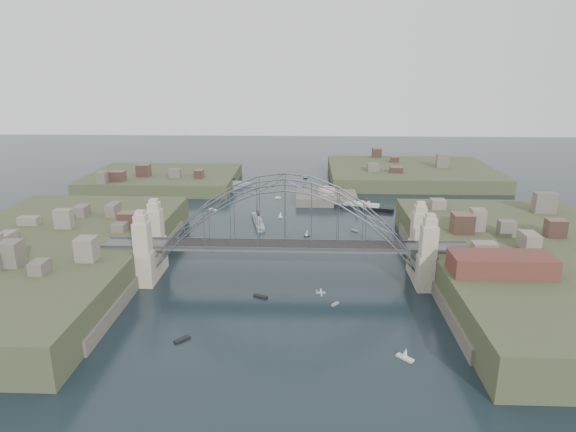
{
  "coord_description": "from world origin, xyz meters",
  "views": [
    {
      "loc": [
        5.0,
        -110.08,
        48.25
      ],
      "look_at": [
        0.0,
        18.0,
        10.0
      ],
      "focal_mm": 31.68,
      "sensor_mm": 36.0,
      "label": 1
    }
  ],
  "objects_px": {
    "bridge": "(285,229)",
    "naval_cruiser_near": "(258,221)",
    "wharf_shed": "(501,264)",
    "fort_island": "(326,203)",
    "ocean_liner": "(361,207)",
    "naval_cruiser_far": "(233,187)"
  },
  "relations": [
    {
      "from": "fort_island",
      "to": "naval_cruiser_near",
      "type": "xyz_separation_m",
      "value": [
        -22.46,
        -27.15,
        1.18
      ]
    },
    {
      "from": "fort_island",
      "to": "ocean_liner",
      "type": "height_order",
      "value": "fort_island"
    },
    {
      "from": "ocean_liner",
      "to": "bridge",
      "type": "bearing_deg",
      "value": -111.48
    },
    {
      "from": "bridge",
      "to": "naval_cruiser_far",
      "type": "height_order",
      "value": "bridge"
    },
    {
      "from": "naval_cruiser_far",
      "to": "ocean_liner",
      "type": "xyz_separation_m",
      "value": [
        49.13,
        -28.29,
        -0.08
      ]
    },
    {
      "from": "wharf_shed",
      "to": "ocean_liner",
      "type": "relative_size",
      "value": 0.9
    },
    {
      "from": "bridge",
      "to": "ocean_liner",
      "type": "xyz_separation_m",
      "value": [
        23.91,
        60.77,
        -11.47
      ]
    },
    {
      "from": "bridge",
      "to": "fort_island",
      "type": "bearing_deg",
      "value": 80.27
    },
    {
      "from": "naval_cruiser_far",
      "to": "ocean_liner",
      "type": "height_order",
      "value": "naval_cruiser_far"
    },
    {
      "from": "fort_island",
      "to": "naval_cruiser_far",
      "type": "bearing_deg",
      "value": 152.89
    },
    {
      "from": "bridge",
      "to": "naval_cruiser_near",
      "type": "xyz_separation_m",
      "value": [
        -10.46,
        42.85,
        -11.49
      ]
    },
    {
      "from": "bridge",
      "to": "fort_island",
      "type": "xyz_separation_m",
      "value": [
        12.0,
        70.0,
        -12.66
      ]
    },
    {
      "from": "wharf_shed",
      "to": "ocean_liner",
      "type": "height_order",
      "value": "wharf_shed"
    },
    {
      "from": "bridge",
      "to": "wharf_shed",
      "type": "height_order",
      "value": "bridge"
    },
    {
      "from": "fort_island",
      "to": "wharf_shed",
      "type": "height_order",
      "value": "wharf_shed"
    },
    {
      "from": "bridge",
      "to": "naval_cruiser_near",
      "type": "relative_size",
      "value": 4.65
    },
    {
      "from": "bridge",
      "to": "naval_cruiser_far",
      "type": "bearing_deg",
      "value": 105.81
    },
    {
      "from": "wharf_shed",
      "to": "naval_cruiser_far",
      "type": "height_order",
      "value": "wharf_shed"
    },
    {
      "from": "ocean_liner",
      "to": "wharf_shed",
      "type": "bearing_deg",
      "value": -74.96
    },
    {
      "from": "naval_cruiser_near",
      "to": "wharf_shed",
      "type": "bearing_deg",
      "value": -46.23
    },
    {
      "from": "fort_island",
      "to": "naval_cruiser_far",
      "type": "height_order",
      "value": "naval_cruiser_far"
    },
    {
      "from": "naval_cruiser_far",
      "to": "bridge",
      "type": "bearing_deg",
      "value": -74.19
    }
  ]
}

